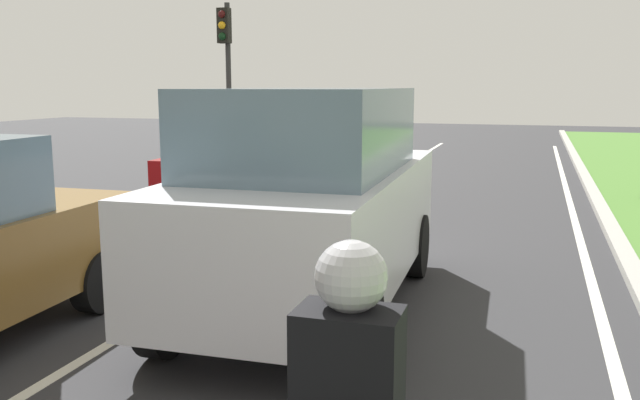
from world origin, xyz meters
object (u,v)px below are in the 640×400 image
rider_person (350,379)px  car_suv_ahead (310,200)px  traffic_light_overhead_left (226,56)px  car_hatchback_far (237,164)px

rider_person → car_suv_ahead: bearing=110.3°
traffic_light_overhead_left → rider_person: bearing=-62.7°
car_hatchback_far → traffic_light_overhead_left: size_ratio=0.84×
car_suv_ahead → rider_person: bearing=-71.0°
car_hatchback_far → rider_person: size_ratio=3.23×
car_hatchback_far → traffic_light_overhead_left: traffic_light_overhead_left is taller
car_suv_ahead → rider_person: size_ratio=3.91×
car_hatchback_far → traffic_light_overhead_left: 6.25m
rider_person → car_hatchback_far: bearing=116.9°
car_suv_ahead → car_hatchback_far: bearing=120.4°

